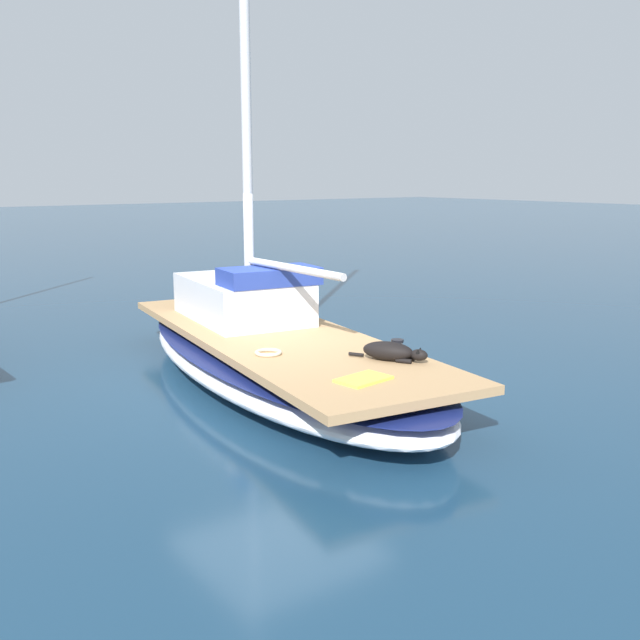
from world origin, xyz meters
name	(u,v)px	position (x,y,z in m)	size (l,w,h in m)	color
ground_plane	(277,381)	(0.00, 0.00, 0.00)	(120.00, 120.00, 0.00)	navy
sailboat_main	(277,357)	(0.00, 0.00, 0.34)	(3.48, 7.51, 0.66)	white
mast_main	(250,42)	(0.12, 0.76, 4.49)	(0.14, 2.27, 8.45)	silver
cabin_house	(245,296)	(0.16, 1.11, 1.01)	(1.69, 2.39, 0.84)	silver
dog_black	(391,352)	(0.29, -1.99, 0.77)	(0.55, 0.86, 0.22)	black
deck_winch	(397,349)	(0.46, -1.90, 0.76)	(0.16, 0.16, 0.21)	#B7B7BC
coiled_rope	(268,353)	(-0.69, -0.91, 0.68)	(0.32, 0.32, 0.04)	beige
deck_towel	(363,379)	(-0.49, -2.44, 0.68)	(0.56, 0.36, 0.03)	#D8D14C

